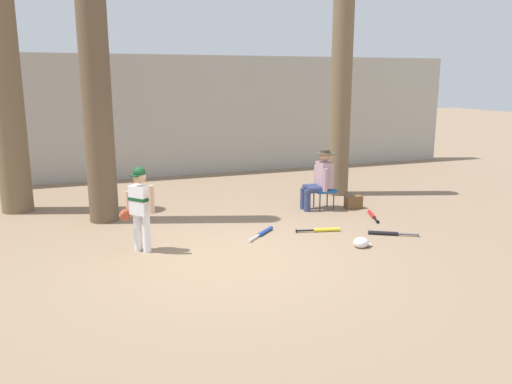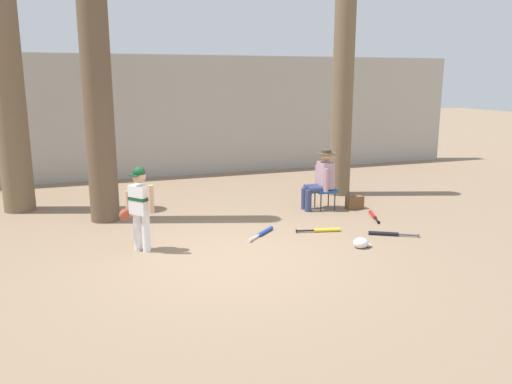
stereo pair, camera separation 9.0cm
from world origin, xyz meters
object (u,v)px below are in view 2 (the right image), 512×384
at_px(seated_spectator, 321,178).
at_px(handbag_beside_stool, 355,203).
at_px(folding_stool, 325,191).
at_px(batting_helmet_white, 361,243).
at_px(bat_black_composite, 387,234).
at_px(young_ballplayer, 139,203).
at_px(tree_near_player, 96,69).
at_px(tree_far_left, 8,92).
at_px(bat_yellow_trainer, 323,230).
at_px(bat_red_barrel, 373,216).
at_px(bat_blue_youth, 264,232).
at_px(tree_behind_spectator, 343,95).

xyz_separation_m(seated_spectator, handbag_beside_stool, (0.66, -0.22, -0.51)).
xyz_separation_m(folding_stool, batting_helmet_white, (-0.58, -2.37, -0.29)).
relative_size(folding_stool, bat_black_composite, 0.57).
relative_size(young_ballplayer, batting_helmet_white, 4.47).
xyz_separation_m(tree_near_player, folding_stool, (4.22, -0.62, -2.37)).
distance_m(young_ballplayer, handbag_beside_stool, 4.57).
height_order(tree_far_left, bat_yellow_trainer, tree_far_left).
bearing_deg(bat_red_barrel, seated_spectator, 126.64).
bearing_deg(young_ballplayer, bat_blue_youth, 4.33).
bearing_deg(batting_helmet_white, handbag_beside_stool, 62.09).
distance_m(tree_far_left, bat_blue_youth, 5.58).
distance_m(young_ballplayer, bat_black_composite, 4.09).
height_order(handbag_beside_stool, bat_red_barrel, handbag_beside_stool).
bearing_deg(tree_near_player, tree_far_left, 139.83).
distance_m(tree_behind_spectator, seated_spectator, 2.17).
xyz_separation_m(folding_stool, bat_red_barrel, (0.57, -0.90, -0.33)).
height_order(tree_behind_spectator, seated_spectator, tree_behind_spectator).
height_order(folding_stool, bat_blue_youth, folding_stool).
distance_m(tree_behind_spectator, bat_red_barrel, 2.98).
height_order(young_ballplayer, bat_blue_youth, young_ballplayer).
bearing_deg(bat_blue_youth, bat_red_barrel, 7.61).
bearing_deg(bat_yellow_trainer, young_ballplayer, 178.73).
distance_m(tree_near_player, handbag_beside_stool, 5.51).
xyz_separation_m(bat_blue_youth, batting_helmet_white, (1.18, -1.16, 0.04)).
bearing_deg(tree_far_left, bat_blue_youth, -38.08).
xyz_separation_m(folding_stool, handbag_beside_stool, (0.56, -0.21, -0.23)).
distance_m(bat_black_composite, batting_helmet_white, 0.84).
distance_m(bat_yellow_trainer, batting_helmet_white, 0.95).
bearing_deg(seated_spectator, bat_blue_youth, -143.95).
relative_size(tree_near_player, tree_behind_spectator, 1.18).
xyz_separation_m(handbag_beside_stool, bat_black_composite, (-0.40, -1.77, -0.10)).
distance_m(tree_behind_spectator, batting_helmet_white, 4.35).
bearing_deg(tree_near_player, bat_red_barrel, -17.54).
distance_m(tree_near_player, bat_blue_youth, 4.08).
distance_m(folding_stool, handbag_beside_stool, 0.65).
xyz_separation_m(tree_far_left, bat_blue_youth, (4.01, -3.14, -2.28)).
height_order(tree_far_left, batting_helmet_white, tree_far_left).
relative_size(tree_near_player, batting_helmet_white, 20.95).
bearing_deg(tree_far_left, handbag_beside_stool, -18.68).
relative_size(tree_behind_spectator, seated_spectator, 4.33).
height_order(folding_stool, bat_yellow_trainer, folding_stool).
xyz_separation_m(bat_yellow_trainer, bat_red_barrel, (1.32, 0.54, 0.00)).
bearing_deg(bat_black_composite, folding_stool, 94.63).
distance_m(bat_blue_youth, batting_helmet_white, 1.66).
relative_size(tree_far_left, batting_helmet_white, 18.38).
distance_m(folding_stool, bat_black_composite, 2.02).
bearing_deg(young_ballplayer, bat_yellow_trainer, -1.27).
height_order(tree_near_player, handbag_beside_stool, tree_near_player).
height_order(tree_behind_spectator, handbag_beside_stool, tree_behind_spectator).
xyz_separation_m(young_ballplayer, batting_helmet_white, (3.24, -1.01, -0.67)).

